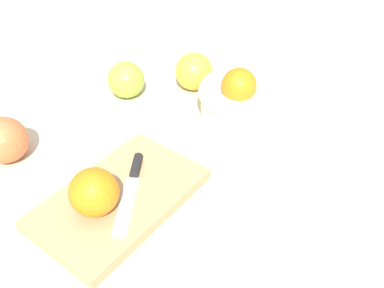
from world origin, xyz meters
name	(u,v)px	position (x,y,z in m)	size (l,w,h in m)	color
ground_plane	(149,164)	(0.00, 0.00, 0.00)	(2.40, 2.40, 0.00)	beige
bowl	(246,100)	(-0.19, 0.10, 0.04)	(0.18, 0.18, 0.10)	white
cutting_board	(120,198)	(0.09, 0.01, 0.01)	(0.25, 0.15, 0.02)	tan
orange_on_board	(94,192)	(0.13, -0.01, 0.05)	(0.07, 0.07, 0.07)	orange
knife	(132,182)	(0.06, 0.01, 0.02)	(0.15, 0.07, 0.01)	silver
apple_front_left	(194,72)	(-0.24, -0.03, 0.04)	(0.08, 0.08, 0.08)	gold
apple_front_left_2	(126,80)	(-0.16, -0.14, 0.04)	(0.07, 0.07, 0.07)	#8EB738
apple_front_right	(4,140)	(0.09, -0.21, 0.04)	(0.08, 0.08, 0.08)	#CC6638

